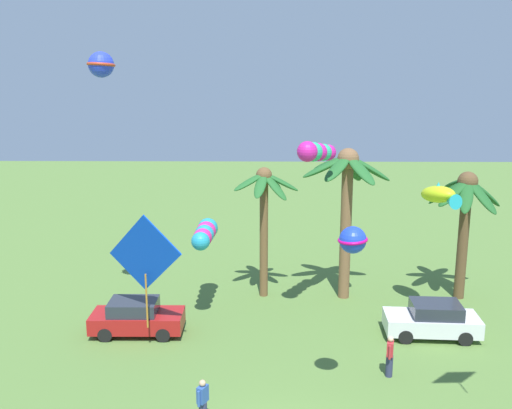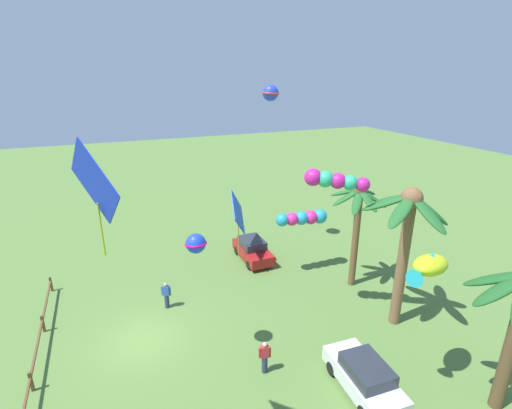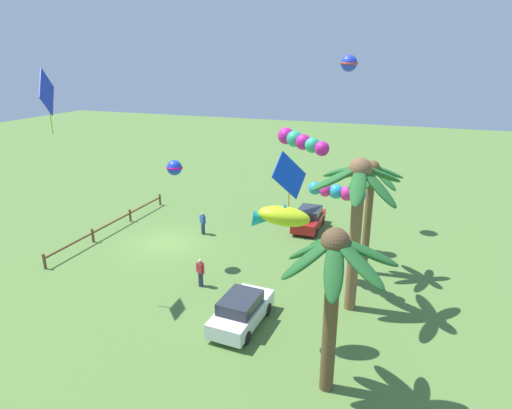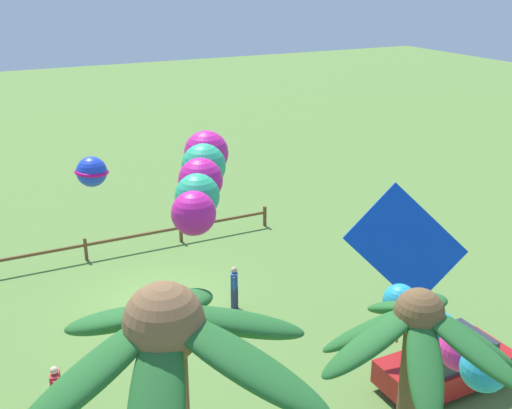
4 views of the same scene
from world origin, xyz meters
name	(u,v)px [view 2 (image 2 of 4)]	position (x,y,z in m)	size (l,w,h in m)	color
ground_plane	(144,339)	(0.00, 0.00, 0.00)	(120.00, 120.00, 0.00)	#567A38
palm_tree_0	(358,211)	(-0.39, 12.72, 4.93)	(3.30, 3.42, 6.55)	brown
palm_tree_2	(407,225)	(3.59, 12.54, 5.58)	(4.41, 4.08, 7.51)	brown
rail_fence	(37,347)	(-0.52, -4.66, 0.61)	(12.39, 0.12, 0.95)	brown
parked_car_0	(364,377)	(6.79, 8.12, 0.75)	(3.99, 1.91, 1.51)	silver
parked_car_1	(253,250)	(-5.82, 8.20, 0.75)	(3.92, 1.78, 1.51)	#A51919
spectator_0	(265,357)	(4.25, 4.73, 0.81)	(0.32, 0.53, 1.59)	#2D3351
spectator_1	(166,295)	(-2.28, 1.56, 0.81)	(0.38, 0.50, 1.59)	#2D3351
kite_tube_0	(304,218)	(-3.08, 10.64, 3.80)	(0.96, 3.59, 1.02)	#239ABE
kite_diamond_1	(95,184)	(7.21, -0.93, 10.16)	(1.87, 1.01, 2.91)	#162DBD
kite_fish_2	(429,266)	(7.32, 10.06, 5.75)	(1.68, 2.52, 1.07)	#C4DF1C
kite_tube_3	(335,180)	(1.84, 9.38, 7.72)	(1.86, 2.88, 1.09)	#D21E91
kite_ball_4	(270,93)	(-7.26, 10.09, 11.31)	(1.68, 1.68, 1.08)	blue
kite_ball_5	(196,243)	(2.36, 2.39, 5.90)	(0.94, 0.94, 0.84)	blue
kite_diamond_6	(238,214)	(-5.07, 6.89, 3.94)	(3.18, 1.58, 4.82)	blue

